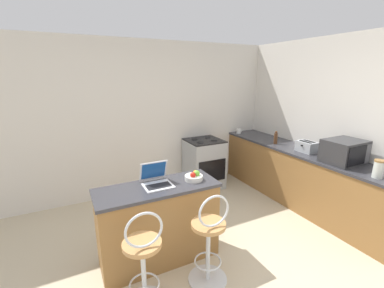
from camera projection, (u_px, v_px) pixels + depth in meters
The scene contains 13 objects.
wall_back at pixel (146, 119), 4.42m from camera, with size 12.00×0.06×2.60m.
breakfast_bar at pixel (159, 224), 2.84m from camera, with size 1.31×0.50×0.90m.
counter_right at pixel (298, 176), 4.17m from camera, with size 0.64×3.12×0.90m.
bar_stool_near at pixel (144, 263), 2.23m from camera, with size 0.40×0.40×1.00m.
bar_stool_far at pixel (209, 242), 2.51m from camera, with size 0.40×0.40×1.00m.
laptop at pixel (156, 179), 2.76m from camera, with size 0.30×0.31×0.24m.
microwave at pixel (344, 152), 3.41m from camera, with size 0.50×0.41×0.31m.
toaster at pixel (307, 147), 3.91m from camera, with size 0.22×0.28×0.17m.
stove_range at pixel (204, 163), 4.75m from camera, with size 0.63×0.61×0.91m.
pepper_mill at pixel (276, 138), 4.36m from camera, with size 0.06×0.06×0.22m.
storage_jar at pixel (378, 169), 2.92m from camera, with size 0.11×0.11×0.21m.
fruit_bowl at pixel (194, 177), 2.87m from camera, with size 0.20×0.20×0.11m.
mug_white at pixel (239, 131), 5.15m from camera, with size 0.11×0.09×0.09m.
Camera 1 is at (-1.25, -1.65, 2.05)m, focal length 24.00 mm.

